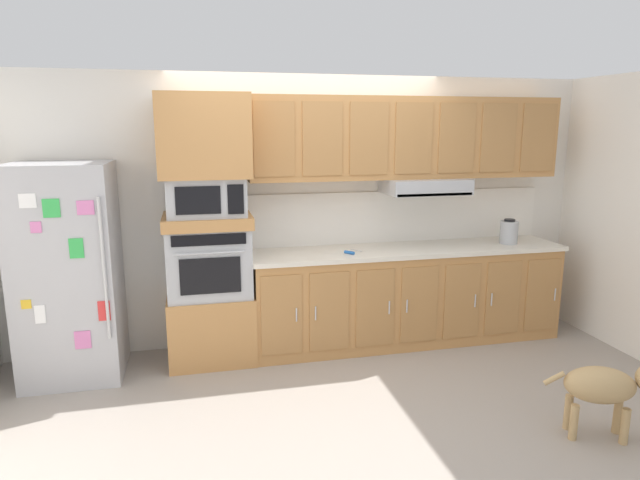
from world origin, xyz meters
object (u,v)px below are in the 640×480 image
at_px(screwdriver, 350,252).
at_px(electric_kettle, 509,232).
at_px(built_in_oven, 209,260).
at_px(microwave, 206,196).
at_px(dog, 611,386).
at_px(refrigerator, 69,272).

distance_m(screwdriver, electric_kettle, 1.63).
bearing_deg(built_in_oven, electric_kettle, -0.95).
bearing_deg(built_in_oven, screwdriver, -5.70).
height_order(microwave, screwdriver, microwave).
bearing_deg(dog, refrigerator, 175.76).
distance_m(electric_kettle, dog, 1.99).
relative_size(refrigerator, electric_kettle, 7.33).
bearing_deg(screwdriver, dog, -54.30).
relative_size(microwave, dog, 0.83).
height_order(refrigerator, built_in_oven, refrigerator).
bearing_deg(electric_kettle, refrigerator, -179.70).
distance_m(microwave, electric_kettle, 2.89).
bearing_deg(dog, microwave, 165.43).
distance_m(refrigerator, screwdriver, 2.35).
bearing_deg(electric_kettle, built_in_oven, 179.05).
xyz_separation_m(refrigerator, microwave, (1.12, 0.07, 0.58)).
bearing_deg(refrigerator, screwdriver, -1.35).
height_order(electric_kettle, dog, electric_kettle).
xyz_separation_m(built_in_oven, screwdriver, (1.23, -0.12, 0.03)).
bearing_deg(dog, built_in_oven, 165.43).
distance_m(microwave, screwdriver, 1.35).
bearing_deg(refrigerator, dog, -26.75).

